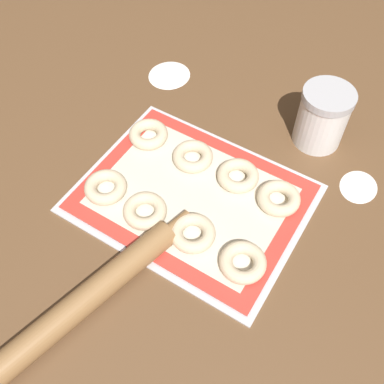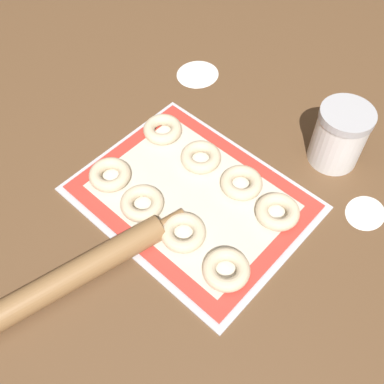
# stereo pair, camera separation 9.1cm
# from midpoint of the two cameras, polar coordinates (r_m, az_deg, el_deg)

# --- Properties ---
(ground_plane) EXTENTS (2.80, 2.80, 0.00)m
(ground_plane) POSITION_cam_midpoint_polar(r_m,az_deg,el_deg) (0.86, 2.19, -1.35)
(ground_plane) COLOR brown
(baking_tray) EXTENTS (0.42, 0.33, 0.01)m
(baking_tray) POSITION_cam_midpoint_polar(r_m,az_deg,el_deg) (0.85, 3.05, -0.98)
(baking_tray) COLOR silver
(baking_tray) RESTS_ON ground_plane
(baking_mat) EXTENTS (0.40, 0.30, 0.00)m
(baking_mat) POSITION_cam_midpoint_polar(r_m,az_deg,el_deg) (0.85, 3.07, -0.77)
(baking_mat) COLOR red
(baking_mat) RESTS_ON baking_tray
(bagel_front_far_left) EXTENTS (0.08, 0.08, 0.02)m
(bagel_front_far_left) POSITION_cam_midpoint_polar(r_m,az_deg,el_deg) (0.87, -7.46, 1.97)
(bagel_front_far_left) COLOR beige
(bagel_front_far_left) RESTS_ON baking_mat
(bagel_front_mid_left) EXTENTS (0.08, 0.08, 0.02)m
(bagel_front_mid_left) POSITION_cam_midpoint_polar(r_m,az_deg,el_deg) (0.83, -3.23, -1.67)
(bagel_front_mid_left) COLOR beige
(bagel_front_mid_left) RESTS_ON baking_mat
(bagel_front_mid_right) EXTENTS (0.08, 0.08, 0.02)m
(bagel_front_mid_right) POSITION_cam_midpoint_polar(r_m,az_deg,el_deg) (0.79, 2.20, -5.42)
(bagel_front_mid_right) COLOR beige
(bagel_front_mid_right) RESTS_ON baking_mat
(bagel_front_far_right) EXTENTS (0.08, 0.08, 0.02)m
(bagel_front_far_right) POSITION_cam_midpoint_polar(r_m,az_deg,el_deg) (0.76, 7.83, -10.00)
(bagel_front_far_right) COLOR beige
(bagel_front_far_right) RESTS_ON baking_mat
(bagel_back_far_left) EXTENTS (0.08, 0.08, 0.02)m
(bagel_back_far_left) POSITION_cam_midpoint_polar(r_m,az_deg,el_deg) (0.94, -0.96, 7.77)
(bagel_back_far_left) COLOR beige
(bagel_back_far_left) RESTS_ON baking_mat
(bagel_back_mid_left) EXTENTS (0.08, 0.08, 0.02)m
(bagel_back_mid_left) POSITION_cam_midpoint_polar(r_m,az_deg,el_deg) (0.89, 4.06, 4.23)
(bagel_back_mid_left) COLOR beige
(bagel_back_mid_left) RESTS_ON baking_mat
(bagel_back_mid_right) EXTENTS (0.08, 0.08, 0.02)m
(bagel_back_mid_right) POSITION_cam_midpoint_polar(r_m,az_deg,el_deg) (0.86, 9.31, 0.94)
(bagel_back_mid_right) COLOR beige
(bagel_back_mid_right) RESTS_ON baking_mat
(bagel_back_far_right) EXTENTS (0.08, 0.08, 0.02)m
(bagel_back_far_right) POSITION_cam_midpoint_polar(r_m,az_deg,el_deg) (0.84, 13.89, -2.67)
(bagel_back_far_right) COLOR beige
(bagel_back_far_right) RESTS_ON baking_mat
(flour_canister) EXTENTS (0.10, 0.10, 0.13)m
(flour_canister) POSITION_cam_midpoint_polar(r_m,az_deg,el_deg) (0.93, 20.94, 6.48)
(flour_canister) COLOR white
(flour_canister) RESTS_ON ground_plane
(rolling_pin) EXTENTS (0.13, 0.44, 0.05)m
(rolling_pin) POSITION_cam_midpoint_polar(r_m,az_deg,el_deg) (0.77, -12.01, -10.84)
(rolling_pin) COLOR olive
(rolling_pin) RESTS_ON ground_plane
(flour_patch_near) EXTENTS (0.07, 0.08, 0.00)m
(flour_patch_near) POSITION_cam_midpoint_polar(r_m,az_deg,el_deg) (0.92, 23.89, -2.63)
(flour_patch_near) COLOR white
(flour_patch_near) RESTS_ON ground_plane
(flour_patch_far) EXTENTS (0.06, 0.04, 0.00)m
(flour_patch_far) POSITION_cam_midpoint_polar(r_m,az_deg,el_deg) (1.10, 2.45, 14.60)
(flour_patch_far) COLOR white
(flour_patch_far) RESTS_ON ground_plane
(flour_patch_side) EXTENTS (0.10, 0.10, 0.00)m
(flour_patch_side) POSITION_cam_midpoint_polar(r_m,az_deg,el_deg) (1.10, 3.16, 14.62)
(flour_patch_side) COLOR white
(flour_patch_side) RESTS_ON ground_plane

